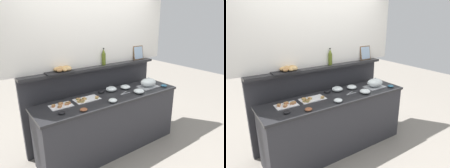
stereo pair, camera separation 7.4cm
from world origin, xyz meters
TOP-DOWN VIEW (x-y plane):
  - ground_plane at (0.00, 0.60)m, footprint 12.00×12.00m
  - buffet_counter at (0.00, 0.00)m, footprint 2.31×0.62m
  - back_ledge_unit at (0.00, 0.48)m, footprint 2.38×0.22m
  - upper_wall_panel at (0.00, 0.51)m, footprint 2.98×0.08m
  - sandwich_platter_rear at (-0.38, 0.08)m, footprint 0.37×0.21m
  - sandwich_platter_front at (-0.75, 0.08)m, footprint 0.30×0.19m
  - serving_cloche at (0.76, -0.02)m, footprint 0.34×0.24m
  - glass_bowl_large at (-0.11, -0.20)m, footprint 0.12×0.12m
  - glass_bowl_medium at (0.13, 0.17)m, footprint 0.18×0.18m
  - glass_bowl_small at (0.43, -0.16)m, footprint 0.17×0.17m
  - glass_bowl_extra at (0.39, 0.12)m, footprint 0.16×0.16m
  - condiment_bowl_dark at (-0.04, 0.20)m, footprint 0.11×0.11m
  - condiment_bowl_red at (-0.57, -0.22)m, footprint 0.10×0.10m
  - condiment_bowl_teal at (-0.83, -0.14)m, footprint 0.09×0.09m
  - condiment_bowl_cream at (0.99, -0.17)m, footprint 0.10×0.10m
  - serving_tongs at (0.23, -0.04)m, footprint 0.19×0.09m
  - olive_oil_bottle at (0.17, 0.44)m, footprint 0.06×0.06m
  - bread_basket at (-0.58, 0.40)m, footprint 0.40×0.26m
  - framed_picture at (0.95, 0.45)m, footprint 0.23×0.06m

SIDE VIEW (x-z plane):
  - ground_plane at x=0.00m, z-range 0.00..0.00m
  - buffet_counter at x=0.00m, z-range 0.00..0.91m
  - back_ledge_unit at x=0.00m, z-range 0.03..1.32m
  - serving_tongs at x=0.23m, z-range 0.91..0.93m
  - sandwich_platter_rear at x=-0.38m, z-range 0.91..0.94m
  - sandwich_platter_front at x=-0.75m, z-range 0.91..0.94m
  - condiment_bowl_teal at x=-0.83m, z-range 0.91..0.94m
  - condiment_bowl_red at x=-0.57m, z-range 0.91..0.95m
  - condiment_bowl_cream at x=0.99m, z-range 0.91..0.95m
  - condiment_bowl_dark at x=-0.04m, z-range 0.91..0.95m
  - glass_bowl_large at x=-0.11m, z-range 0.91..0.96m
  - glass_bowl_extra at x=0.39m, z-range 0.91..0.98m
  - glass_bowl_small at x=0.43m, z-range 0.91..0.98m
  - glass_bowl_medium at x=0.13m, z-range 0.91..0.98m
  - serving_cloche at x=0.76m, z-range 0.90..1.07m
  - bread_basket at x=-0.58m, z-range 1.28..1.37m
  - olive_oil_bottle at x=0.17m, z-range 1.28..1.55m
  - framed_picture at x=0.95m, z-range 1.29..1.54m
  - upper_wall_panel at x=0.00m, z-range 1.29..2.60m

